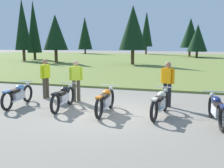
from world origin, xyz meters
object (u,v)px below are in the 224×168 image
at_px(motorcycle_orange, 105,100).
at_px(rider_in_hivis_vest, 167,81).
at_px(motorcycle_sky_blue, 18,95).
at_px(motorcycle_cream, 160,103).
at_px(motorcycle_black, 63,97).
at_px(rider_near_row_end, 76,78).
at_px(rider_checking_bike, 45,76).
at_px(motorcycle_navy, 217,109).

distance_m(motorcycle_orange, rider_in_hivis_vest, 2.51).
bearing_deg(motorcycle_sky_blue, motorcycle_cream, 2.42).
bearing_deg(motorcycle_black, rider_near_row_end, 93.19).
xyz_separation_m(rider_in_hivis_vest, rider_checking_bike, (-5.11, -0.02, 0.00)).
bearing_deg(motorcycle_sky_blue, motorcycle_navy, -1.10).
height_order(rider_in_hivis_vest, rider_checking_bike, same).
height_order(motorcycle_black, rider_near_row_end, rider_near_row_end).
xyz_separation_m(motorcycle_cream, rider_near_row_end, (-3.49, 1.12, 0.51)).
bearing_deg(motorcycle_orange, motorcycle_navy, -2.57).
height_order(motorcycle_cream, rider_in_hivis_vest, rider_in_hivis_vest).
height_order(motorcycle_cream, rider_checking_bike, rider_checking_bike).
bearing_deg(motorcycle_cream, rider_near_row_end, 162.16).
bearing_deg(rider_checking_bike, motorcycle_orange, -25.63).
distance_m(motorcycle_black, motorcycle_navy, 5.10).
bearing_deg(motorcycle_cream, motorcycle_black, -178.13).
bearing_deg(motorcycle_cream, motorcycle_orange, -173.71).
bearing_deg(rider_in_hivis_vest, motorcycle_orange, -140.28).
bearing_deg(rider_in_hivis_vest, rider_checking_bike, -179.72).
bearing_deg(motorcycle_orange, rider_in_hivis_vest, 39.72).
bearing_deg(motorcycle_navy, motorcycle_cream, 168.08).
xyz_separation_m(rider_in_hivis_vest, rider_near_row_end, (-3.58, -0.25, 0.00)).
distance_m(rider_near_row_end, rider_checking_bike, 1.55).
xyz_separation_m(motorcycle_black, motorcycle_orange, (1.62, -0.09, 0.00)).
xyz_separation_m(motorcycle_black, rider_in_hivis_vest, (3.51, 1.48, 0.51)).
xyz_separation_m(motorcycle_sky_blue, rider_near_row_end, (1.76, 1.34, 0.51)).
bearing_deg(motorcycle_black, motorcycle_navy, -2.73).
xyz_separation_m(motorcycle_navy, rider_near_row_end, (-5.17, 1.48, 0.51)).
distance_m(motorcycle_orange, rider_checking_bike, 3.61).
distance_m(motorcycle_black, rider_in_hivis_vest, 3.84).
xyz_separation_m(motorcycle_orange, motorcycle_cream, (1.80, 0.20, 0.00)).
distance_m(motorcycle_cream, rider_in_hivis_vest, 1.47).
height_order(motorcycle_sky_blue, rider_in_hivis_vest, rider_in_hivis_vest).
bearing_deg(motorcycle_orange, motorcycle_cream, 6.29).
relative_size(motorcycle_orange, rider_in_hivis_vest, 1.26).
bearing_deg(motorcycle_orange, motorcycle_black, 176.93).
distance_m(rider_in_hivis_vest, rider_checking_bike, 5.11).
height_order(motorcycle_orange, motorcycle_navy, same).
xyz_separation_m(motorcycle_orange, rider_in_hivis_vest, (1.89, 1.57, 0.51)).
bearing_deg(rider_checking_bike, rider_near_row_end, -8.30).
relative_size(motorcycle_orange, motorcycle_navy, 1.00).
relative_size(motorcycle_sky_blue, rider_in_hivis_vest, 1.26).
bearing_deg(motorcycle_black, rider_in_hivis_vest, 22.91).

